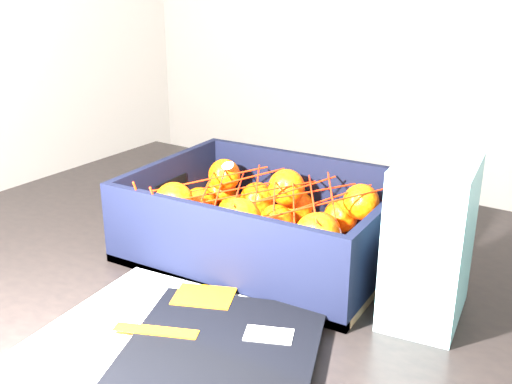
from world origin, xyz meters
The scene contains 6 objects.
table centered at (0.03, -0.24, 0.65)m, with size 1.24×0.87×0.75m.
magazine_stack centered at (0.05, -0.52, 0.76)m, with size 0.37×0.33×0.02m.
produce_crate centered at (0.02, -0.23, 0.79)m, with size 0.38×0.29×0.12m.
clementine_heap centered at (0.02, -0.24, 0.80)m, with size 0.36×0.27×0.10m.
mesh_net centered at (0.01, -0.24, 0.85)m, with size 0.32×0.25×0.09m.
retail_carton centered at (0.27, -0.28, 0.85)m, with size 0.09×0.13×0.20m, color white.
Camera 1 is at (0.43, -0.97, 1.16)m, focal length 42.65 mm.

